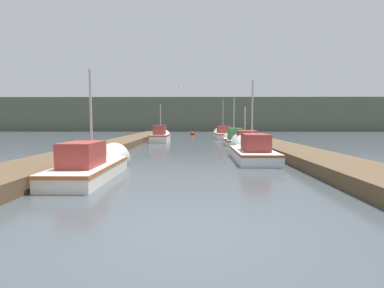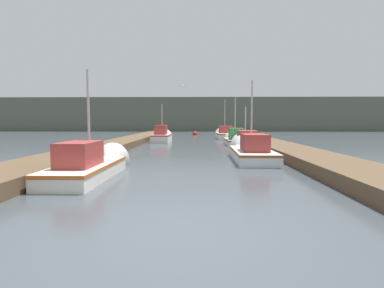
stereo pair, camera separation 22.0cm
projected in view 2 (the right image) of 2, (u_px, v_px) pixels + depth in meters
The scene contains 15 objects.
ground_plane at pixel (177, 232), 5.01m from camera, with size 200.00×200.00×0.00m.
dock_left at pixel (119, 144), 21.07m from camera, with size 2.33×40.00×0.45m.
dock_right at pixel (270, 144), 20.81m from camera, with size 2.33×40.00×0.45m.
distant_shore_ridge at pixel (197, 115), 60.12m from camera, with size 120.00×16.00×5.99m.
fishing_boat_0 at pixel (93, 164), 10.23m from camera, with size 1.53×5.14×4.00m.
fishing_boat_1 at pixel (250, 151), 14.59m from camera, with size 1.81×5.49×4.31m.
fishing_boat_2 at pixel (245, 144), 19.03m from camera, with size 1.70×5.65×3.17m.
fishing_boat_3 at pixel (235, 139), 23.51m from camera, with size 1.48×4.58×4.10m.
fishing_boat_4 at pixel (162, 136), 26.94m from camera, with size 1.49×4.62×3.71m.
fishing_boat_5 at pixel (224, 134), 31.75m from camera, with size 1.81×6.17×4.57m.
mooring_piling_0 at pixel (266, 144), 16.99m from camera, with size 0.24×0.24×1.06m.
mooring_piling_1 at pixel (257, 142), 19.34m from camera, with size 0.33×0.33×1.02m.
mooring_piling_2 at pixel (231, 132), 35.15m from camera, with size 0.36×0.36×1.15m.
channel_buoy at pixel (195, 134), 39.14m from camera, with size 0.61×0.61×1.11m.
seagull_lead at pixel (182, 86), 23.27m from camera, with size 0.56×0.29×0.12m.
Camera 2 is at (0.38, -4.87, 1.86)m, focal length 28.00 mm.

